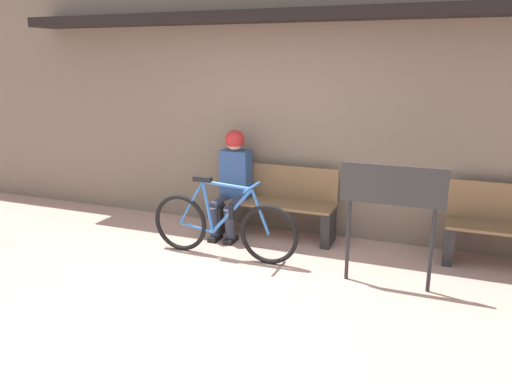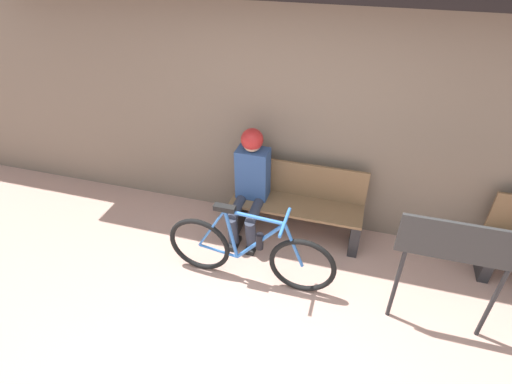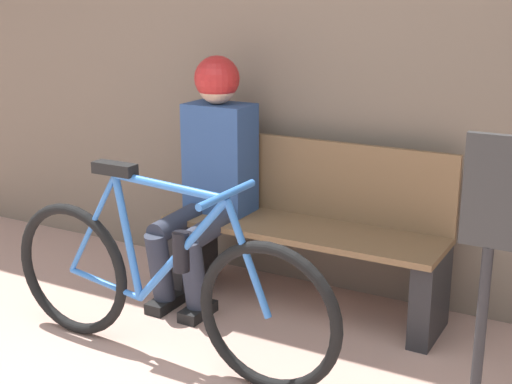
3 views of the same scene
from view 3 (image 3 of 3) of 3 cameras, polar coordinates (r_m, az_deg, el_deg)
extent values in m
cube|color=brown|center=(3.54, 3.71, -3.00)|extent=(1.41, 0.42, 0.03)
cube|color=brown|center=(3.65, 5.09, 1.07)|extent=(1.41, 0.03, 0.40)
cube|color=#232326|center=(3.92, -5.08, -4.49)|extent=(0.10, 0.36, 0.40)
cube|color=#232326|center=(3.41, 13.77, -8.11)|extent=(0.10, 0.36, 0.40)
torus|color=black|center=(3.42, -14.50, -6.03)|extent=(0.63, 0.05, 0.63)
torus|color=black|center=(2.85, 1.00, -10.00)|extent=(0.63, 0.05, 0.63)
cylinder|color=blue|center=(2.92, -7.01, 0.45)|extent=(0.56, 0.03, 0.07)
cylinder|color=blue|center=(2.97, -6.03, -4.77)|extent=(0.48, 0.03, 0.54)
cylinder|color=blue|center=(3.13, -10.22, -3.58)|extent=(0.14, 0.03, 0.55)
cylinder|color=blue|center=(3.30, -11.97, -7.17)|extent=(0.39, 0.03, 0.08)
cylinder|color=blue|center=(3.24, -12.94, -2.51)|extent=(0.31, 0.02, 0.50)
cylinder|color=blue|center=(2.80, -0.66, -5.37)|extent=(0.21, 0.03, 0.47)
cube|color=black|center=(3.07, -11.24, 1.85)|extent=(0.20, 0.07, 0.05)
cylinder|color=blue|center=(2.77, -2.34, -0.20)|extent=(0.03, 0.40, 0.03)
cylinder|color=black|center=(2.97, -6.03, -4.77)|extent=(0.07, 0.07, 0.17)
cylinder|color=#2D3342|center=(3.66, -6.17, -2.35)|extent=(0.11, 0.41, 0.13)
cylinder|color=#2D3342|center=(3.59, -7.68, -5.98)|extent=(0.11, 0.17, 0.38)
cube|color=black|center=(3.69, -7.28, -8.82)|extent=(0.10, 0.22, 0.06)
cylinder|color=#2D3342|center=(3.55, -3.52, -2.85)|extent=(0.11, 0.41, 0.13)
cylinder|color=#2D3342|center=(3.48, -5.02, -6.60)|extent=(0.11, 0.17, 0.38)
cube|color=black|center=(3.59, -4.67, -9.51)|extent=(0.10, 0.22, 0.06)
cube|color=#2D4C84|center=(3.72, -2.88, 2.74)|extent=(0.34, 0.22, 0.57)
sphere|color=tan|center=(3.63, -3.14, 8.59)|extent=(0.20, 0.20, 0.20)
sphere|color=#B22323|center=(3.63, -3.14, 9.06)|extent=(0.23, 0.23, 0.23)
cylinder|color=#232326|center=(2.52, 17.33, -12.57)|extent=(0.04, 0.04, 0.78)
camera|label=1|loc=(2.33, -162.47, -2.97)|focal=35.00mm
camera|label=2|loc=(1.72, -107.89, 54.48)|focal=28.00mm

